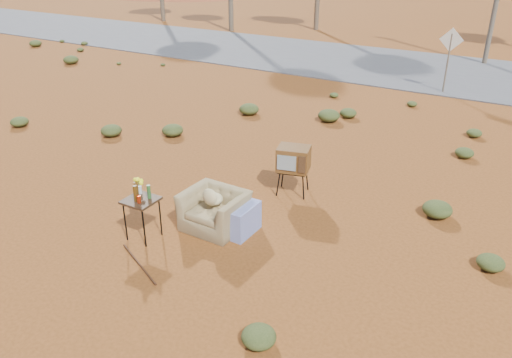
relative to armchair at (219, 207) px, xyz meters
The scene contains 8 objects.
ground 0.73m from the armchair, 95.25° to the right, with size 140.00×140.00×0.00m, color brown.
highway 14.42m from the armchair, 90.21° to the left, with size 140.00×7.00×0.04m, color #565659.
armchair is the anchor object (origin of this frame).
tv_unit 2.04m from the armchair, 75.98° to the left, with size 0.75×0.66×1.03m.
side_table 1.40m from the armchair, 137.38° to the right, with size 0.55×0.55×1.07m.
rusty_bar 1.75m from the armchair, 106.28° to the right, with size 0.04×0.04×1.34m, color #4A2713.
road_sign 11.56m from the armchair, 82.78° to the left, with size 0.78×0.06×2.19m.
scrub_patch 3.94m from the armchair, 102.92° to the left, with size 17.49×8.07×0.33m.
Camera 1 is at (4.71, -5.82, 4.79)m, focal length 35.00 mm.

